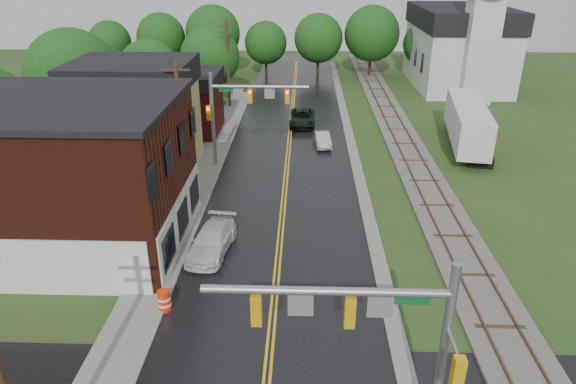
{
  "coord_description": "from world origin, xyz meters",
  "views": [
    {
      "loc": [
        1.32,
        -10.15,
        14.94
      ],
      "look_at": [
        0.49,
        14.56,
        3.5
      ],
      "focal_mm": 32.0,
      "sensor_mm": 36.0,
      "label": 1
    }
  ],
  "objects_px": {
    "tree_left_b": "(75,77)",
    "suv_dark": "(302,118)",
    "sedan_silver": "(322,139)",
    "utility_pole_b": "(181,126)",
    "traffic_signal_far": "(240,103)",
    "pickup_white": "(212,241)",
    "semi_trailer": "(468,122)",
    "construction_barrel": "(164,301)",
    "church": "(462,39)",
    "tree_left_c": "(151,72)",
    "traffic_signal_near": "(375,327)",
    "utility_pole_c": "(228,63)",
    "tree_left_e": "(211,58)",
    "brick_building": "(49,174)"
  },
  "relations": [
    {
      "from": "church",
      "to": "suv_dark",
      "type": "bearing_deg",
      "value": -139.53
    },
    {
      "from": "pickup_white",
      "to": "semi_trailer",
      "type": "distance_m",
      "value": 25.77
    },
    {
      "from": "traffic_signal_near",
      "to": "tree_left_e",
      "type": "xyz_separation_m",
      "value": [
        -12.32,
        43.9,
        -0.16
      ]
    },
    {
      "from": "semi_trailer",
      "to": "traffic_signal_near",
      "type": "bearing_deg",
      "value": -111.14
    },
    {
      "from": "tree_left_b",
      "to": "pickup_white",
      "type": "distance_m",
      "value": 23.29
    },
    {
      "from": "traffic_signal_far",
      "to": "tree_left_c",
      "type": "relative_size",
      "value": 0.96
    },
    {
      "from": "utility_pole_b",
      "to": "tree_left_e",
      "type": "relative_size",
      "value": 1.1
    },
    {
      "from": "sedan_silver",
      "to": "construction_barrel",
      "type": "height_order",
      "value": "sedan_silver"
    },
    {
      "from": "church",
      "to": "tree_left_e",
      "type": "height_order",
      "value": "church"
    },
    {
      "from": "church",
      "to": "semi_trailer",
      "type": "distance_m",
      "value": 22.82
    },
    {
      "from": "brick_building",
      "to": "sedan_silver",
      "type": "xyz_separation_m",
      "value": [
        15.34,
        16.73,
        -3.57
      ]
    },
    {
      "from": "tree_left_c",
      "to": "suv_dark",
      "type": "height_order",
      "value": "tree_left_c"
    },
    {
      "from": "church",
      "to": "traffic_signal_far",
      "type": "bearing_deg",
      "value": -131.27
    },
    {
      "from": "suv_dark",
      "to": "traffic_signal_far",
      "type": "bearing_deg",
      "value": -112.85
    },
    {
      "from": "pickup_white",
      "to": "church",
      "type": "bearing_deg",
      "value": 66.68
    },
    {
      "from": "utility_pole_b",
      "to": "tree_left_c",
      "type": "height_order",
      "value": "utility_pole_b"
    },
    {
      "from": "traffic_signal_far",
      "to": "pickup_white",
      "type": "relative_size",
      "value": 1.54
    },
    {
      "from": "brick_building",
      "to": "traffic_signal_far",
      "type": "xyz_separation_m",
      "value": [
        9.01,
        12.0,
        0.82
      ]
    },
    {
      "from": "church",
      "to": "utility_pole_c",
      "type": "height_order",
      "value": "church"
    },
    {
      "from": "tree_left_c",
      "to": "brick_building",
      "type": "bearing_deg",
      "value": -86.86
    },
    {
      "from": "tree_left_b",
      "to": "utility_pole_c",
      "type": "bearing_deg",
      "value": 47.61
    },
    {
      "from": "tree_left_b",
      "to": "suv_dark",
      "type": "relative_size",
      "value": 1.89
    },
    {
      "from": "traffic_signal_far",
      "to": "construction_barrel",
      "type": "bearing_deg",
      "value": -94.84
    },
    {
      "from": "traffic_signal_near",
      "to": "suv_dark",
      "type": "distance_m",
      "value": 35.94
    },
    {
      "from": "utility_pole_c",
      "to": "tree_left_b",
      "type": "distance_m",
      "value": 16.42
    },
    {
      "from": "semi_trailer",
      "to": "construction_barrel",
      "type": "xyz_separation_m",
      "value": [
        -19.99,
        -22.86,
        -1.7
      ]
    },
    {
      "from": "utility_pole_b",
      "to": "tree_left_b",
      "type": "distance_m",
      "value": 14.87
    },
    {
      "from": "sedan_silver",
      "to": "utility_pole_b",
      "type": "bearing_deg",
      "value": -141.24
    },
    {
      "from": "semi_trailer",
      "to": "church",
      "type": "bearing_deg",
      "value": 77.14
    },
    {
      "from": "tree_left_c",
      "to": "sedan_silver",
      "type": "bearing_deg",
      "value": -26.05
    },
    {
      "from": "traffic_signal_near",
      "to": "tree_left_b",
      "type": "relative_size",
      "value": 0.76
    },
    {
      "from": "tree_left_c",
      "to": "suv_dark",
      "type": "xyz_separation_m",
      "value": [
        14.93,
        -2.3,
        -3.8
      ]
    },
    {
      "from": "tree_left_c",
      "to": "tree_left_b",
      "type": "bearing_deg",
      "value": -116.56
    },
    {
      "from": "utility_pole_c",
      "to": "tree_left_b",
      "type": "relative_size",
      "value": 0.93
    },
    {
      "from": "tree_left_b",
      "to": "suv_dark",
      "type": "distance_m",
      "value": 20.4
    },
    {
      "from": "pickup_white",
      "to": "tree_left_b",
      "type": "bearing_deg",
      "value": 136.02
    },
    {
      "from": "church",
      "to": "tree_left_e",
      "type": "xyz_separation_m",
      "value": [
        -28.85,
        -7.84,
        -1.02
      ]
    },
    {
      "from": "traffic_signal_far",
      "to": "tree_left_c",
      "type": "bearing_deg",
      "value": 128.82
    },
    {
      "from": "church",
      "to": "tree_left_c",
      "type": "distance_m",
      "value": 36.59
    },
    {
      "from": "brick_building",
      "to": "construction_barrel",
      "type": "height_order",
      "value": "brick_building"
    },
    {
      "from": "tree_left_e",
      "to": "semi_trailer",
      "type": "height_order",
      "value": "tree_left_e"
    },
    {
      "from": "sedan_silver",
      "to": "tree_left_e",
      "type": "bearing_deg",
      "value": 123.1
    },
    {
      "from": "brick_building",
      "to": "traffic_signal_near",
      "type": "relative_size",
      "value": 1.95
    },
    {
      "from": "traffic_signal_near",
      "to": "semi_trailer",
      "type": "relative_size",
      "value": 0.61
    },
    {
      "from": "traffic_signal_near",
      "to": "traffic_signal_far",
      "type": "bearing_deg",
      "value": 105.52
    },
    {
      "from": "church",
      "to": "sedan_silver",
      "type": "relative_size",
      "value": 5.66
    },
    {
      "from": "utility_pole_b",
      "to": "sedan_silver",
      "type": "relative_size",
      "value": 2.55
    },
    {
      "from": "church",
      "to": "utility_pole_c",
      "type": "distance_m",
      "value": 28.54
    },
    {
      "from": "church",
      "to": "traffic_signal_far",
      "type": "xyz_separation_m",
      "value": [
        -23.47,
        -26.74,
        -0.86
      ]
    },
    {
      "from": "utility_pole_b",
      "to": "tree_left_c",
      "type": "distance_m",
      "value": 19.24
    }
  ]
}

